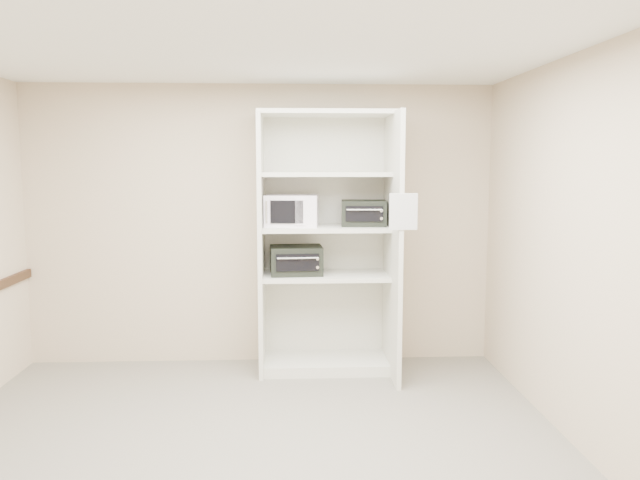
{
  "coord_description": "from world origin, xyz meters",
  "views": [
    {
      "loc": [
        0.3,
        -4.06,
        1.94
      ],
      "look_at": [
        0.55,
        1.42,
        1.27
      ],
      "focal_mm": 35.0,
      "sensor_mm": 36.0,
      "label": 1
    }
  ],
  "objects_px": {
    "toaster_oven_lower": "(296,260)",
    "microwave": "(292,210)",
    "shelving_unit": "(331,251)",
    "toaster_oven_upper": "(364,213)"
  },
  "relations": [
    {
      "from": "microwave",
      "to": "toaster_oven_upper",
      "type": "height_order",
      "value": "microwave"
    },
    {
      "from": "toaster_oven_lower",
      "to": "microwave",
      "type": "bearing_deg",
      "value": 133.95
    },
    {
      "from": "shelving_unit",
      "to": "toaster_oven_lower",
      "type": "height_order",
      "value": "shelving_unit"
    },
    {
      "from": "shelving_unit",
      "to": "toaster_oven_upper",
      "type": "bearing_deg",
      "value": -0.26
    },
    {
      "from": "toaster_oven_upper",
      "to": "toaster_oven_lower",
      "type": "height_order",
      "value": "toaster_oven_upper"
    },
    {
      "from": "toaster_oven_upper",
      "to": "toaster_oven_lower",
      "type": "xyz_separation_m",
      "value": [
        -0.63,
        -0.02,
        -0.44
      ]
    },
    {
      "from": "shelving_unit",
      "to": "toaster_oven_lower",
      "type": "bearing_deg",
      "value": -176.5
    },
    {
      "from": "toaster_oven_upper",
      "to": "microwave",
      "type": "bearing_deg",
      "value": -176.96
    },
    {
      "from": "shelving_unit",
      "to": "microwave",
      "type": "height_order",
      "value": "shelving_unit"
    },
    {
      "from": "shelving_unit",
      "to": "toaster_oven_lower",
      "type": "xyz_separation_m",
      "value": [
        -0.32,
        -0.02,
        -0.08
      ]
    }
  ]
}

